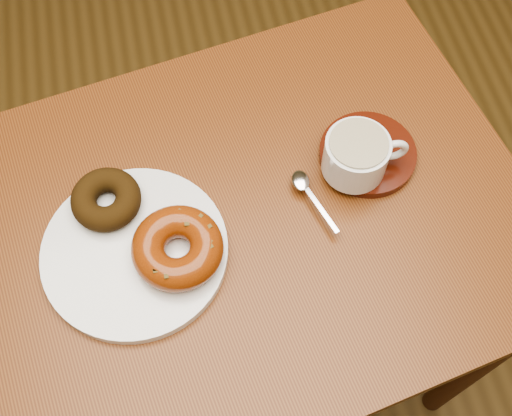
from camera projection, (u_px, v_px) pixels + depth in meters
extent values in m
cube|color=brown|center=(242.00, 222.00, 0.88)|extent=(0.88, 0.72, 0.03)
cylinder|color=#402012|center=(479.00, 364.00, 1.16)|extent=(0.04, 0.04, 0.71)
cylinder|color=#402012|center=(30.00, 257.00, 1.26)|extent=(0.04, 0.04, 0.71)
cylinder|color=#402012|center=(355.00, 143.00, 1.38)|extent=(0.04, 0.04, 0.71)
cylinder|color=white|center=(135.00, 251.00, 0.84)|extent=(0.32, 0.32, 0.01)
torus|color=black|center=(106.00, 199.00, 0.85)|extent=(0.13, 0.13, 0.03)
torus|color=maroon|center=(177.00, 248.00, 0.81)|extent=(0.14, 0.14, 0.04)
cube|color=#4F3F1A|center=(205.00, 236.00, 0.80)|extent=(0.01, 0.01, 0.00)
cube|color=#4F3F1A|center=(200.00, 225.00, 0.80)|extent=(0.01, 0.01, 0.00)
cube|color=#4F3F1A|center=(190.00, 218.00, 0.81)|extent=(0.01, 0.01, 0.00)
cube|color=#4F3F1A|center=(178.00, 215.00, 0.81)|extent=(0.01, 0.01, 0.00)
cube|color=#4F3F1A|center=(165.00, 217.00, 0.81)|extent=(0.01, 0.01, 0.00)
cube|color=#4F3F1A|center=(154.00, 225.00, 0.80)|extent=(0.01, 0.01, 0.00)
cube|color=#4F3F1A|center=(147.00, 235.00, 0.80)|extent=(0.01, 0.01, 0.00)
cube|color=#4F3F1A|center=(146.00, 247.00, 0.79)|extent=(0.01, 0.01, 0.00)
cube|color=#4F3F1A|center=(151.00, 259.00, 0.78)|extent=(0.01, 0.01, 0.00)
cube|color=#4F3F1A|center=(160.00, 267.00, 0.78)|extent=(0.01, 0.01, 0.00)
cube|color=#4F3F1A|center=(173.00, 270.00, 0.78)|extent=(0.01, 0.01, 0.00)
cube|color=#4F3F1A|center=(187.00, 267.00, 0.78)|extent=(0.01, 0.01, 0.00)
cube|color=#4F3F1A|center=(198.00, 259.00, 0.78)|extent=(0.01, 0.01, 0.00)
cube|color=#4F3F1A|center=(205.00, 248.00, 0.79)|extent=(0.01, 0.01, 0.00)
cylinder|color=#3E1208|center=(367.00, 154.00, 0.91)|extent=(0.14, 0.14, 0.01)
cylinder|color=white|center=(356.00, 156.00, 0.86)|extent=(0.09, 0.09, 0.06)
cylinder|color=brown|center=(359.00, 143.00, 0.84)|extent=(0.08, 0.08, 0.00)
torus|color=white|center=(394.00, 150.00, 0.86)|extent=(0.04, 0.01, 0.04)
ellipsoid|color=silver|center=(300.00, 181.00, 0.88)|extent=(0.02, 0.03, 0.01)
cube|color=silver|center=(320.00, 207.00, 0.86)|extent=(0.03, 0.08, 0.00)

